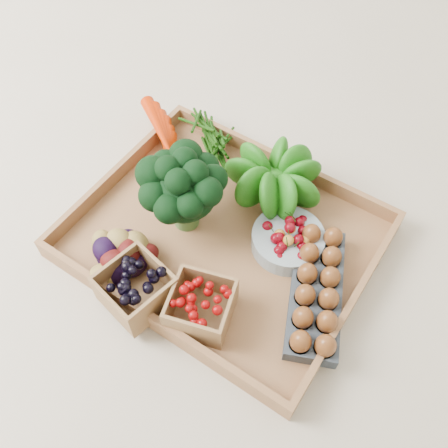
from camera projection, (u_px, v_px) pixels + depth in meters
The scene contains 10 objects.
ground at pixel (224, 241), 0.99m from camera, with size 4.00×4.00×0.00m, color beige.
tray at pixel (224, 239), 0.98m from camera, with size 0.55×0.45×0.01m, color #9D6C41.
carrots at pixel (169, 155), 1.06m from camera, with size 0.21×0.15×0.05m, color #C12500, non-canonical shape.
lettuce at pixel (274, 177), 0.98m from camera, with size 0.13×0.13×0.13m, color #16500C.
broccoli at pixel (185, 202), 0.94m from camera, with size 0.16×0.16×0.13m, color black, non-canonical shape.
cherry_bowl at pixel (288, 240), 0.95m from camera, with size 0.14×0.14×0.04m, color #8C9EA5.
egg_carton at pixel (316, 293), 0.89m from camera, with size 0.09×0.26×0.03m, color #3B424B.
potatoes at pixel (117, 250), 0.91m from camera, with size 0.14×0.14×0.08m, color #3C0A09, non-canonical shape.
punnet_blackberry at pixel (136, 288), 0.87m from camera, with size 0.11×0.11×0.07m, color black.
punnet_raspberry at pixel (201, 306), 0.85m from camera, with size 0.10×0.10×0.07m, color #780505.
Camera 1 is at (0.30, -0.44, 0.83)m, focal length 40.00 mm.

